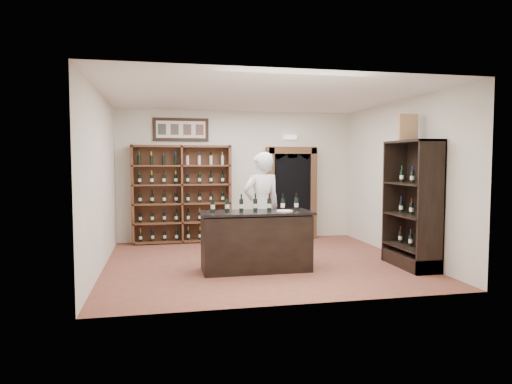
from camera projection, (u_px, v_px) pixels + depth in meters
floor at (260, 262)px, 8.33m from camera, size 5.50×5.50×0.00m
ceiling at (260, 96)px, 8.12m from camera, size 5.50×5.50×0.00m
wall_back at (237, 176)px, 10.67m from camera, size 5.50×0.04×3.00m
wall_left at (101, 182)px, 7.67m from camera, size 0.04×5.00×3.00m
wall_right at (399, 179)px, 8.79m from camera, size 0.04×5.00×3.00m
wine_shelf at (182, 194)px, 10.27m from camera, size 2.20×0.38×2.20m
framed_picture at (181, 130)px, 10.30m from camera, size 1.25×0.04×0.52m
arched_doorway at (291, 191)px, 10.78m from camera, size 1.17×0.35×2.17m
emergency_light at (290, 137)px, 10.78m from camera, size 0.30×0.10×0.10m
tasting_counter at (256, 241)px, 7.67m from camera, size 1.88×0.78×1.00m
counter_bottle_0 at (213, 206)px, 7.54m from camera, size 0.07×0.07×0.30m
counter_bottle_1 at (227, 205)px, 7.59m from camera, size 0.07×0.07×0.30m
counter_bottle_2 at (241, 205)px, 7.63m from camera, size 0.07×0.07×0.30m
counter_bottle_3 at (255, 205)px, 7.68m from camera, size 0.07×0.07×0.30m
counter_bottle_4 at (269, 205)px, 7.73m from camera, size 0.07×0.07×0.30m
counter_bottle_5 at (283, 204)px, 7.78m from camera, size 0.07×0.07×0.30m
counter_bottle_6 at (296, 204)px, 7.83m from camera, size 0.07×0.07×0.30m
side_cabinet at (413, 224)px, 7.91m from camera, size 0.48×1.20×2.20m
shopkeeper at (262, 207)px, 8.31m from camera, size 0.82×0.64×2.00m
plate at (285, 211)px, 7.60m from camera, size 0.27×0.27×0.02m
wine_crate at (407, 127)px, 7.91m from camera, size 0.34×0.18×0.46m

